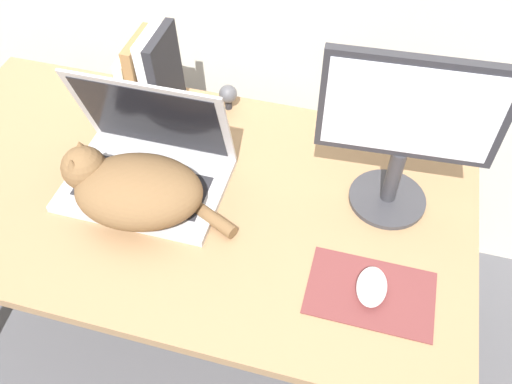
# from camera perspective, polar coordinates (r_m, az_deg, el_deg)

# --- Properties ---
(desk) EXTENTS (1.44, 0.78, 0.71)m
(desk) POSITION_cam_1_polar(r_m,az_deg,el_deg) (1.41, -7.72, -1.59)
(desk) COLOR #93704C
(desk) RESTS_ON ground_plane
(laptop) EXTENTS (0.39, 0.28, 0.28)m
(laptop) POSITION_cam_1_polar(r_m,az_deg,el_deg) (1.36, -11.36, 2.87)
(laptop) COLOR #B7B7BC
(laptop) RESTS_ON desk
(cat) EXTENTS (0.43, 0.26, 0.15)m
(cat) POSITION_cam_1_polar(r_m,az_deg,el_deg) (1.29, -12.85, 0.38)
(cat) COLOR brown
(cat) RESTS_ON desk
(external_monitor) EXTENTS (0.38, 0.19, 0.41)m
(external_monitor) POSITION_cam_1_polar(r_m,az_deg,el_deg) (1.20, 15.57, 6.40)
(external_monitor) COLOR #333338
(external_monitor) RESTS_ON desk
(mousepad) EXTENTS (0.27, 0.17, 0.00)m
(mousepad) POSITION_cam_1_polar(r_m,az_deg,el_deg) (1.20, 11.96, -10.32)
(mousepad) COLOR brown
(mousepad) RESTS_ON desk
(computer_mouse) EXTENTS (0.06, 0.10, 0.03)m
(computer_mouse) POSITION_cam_1_polar(r_m,az_deg,el_deg) (1.19, 12.08, -9.71)
(computer_mouse) COLOR silver
(computer_mouse) RESTS_ON mousepad
(book_row) EXTENTS (0.13, 0.16, 0.25)m
(book_row) POSITION_cam_1_polar(r_m,az_deg,el_deg) (1.52, -11.05, 11.85)
(book_row) COLOR beige
(book_row) RESTS_ON desk
(webcam) EXTENTS (0.05, 0.05, 0.08)m
(webcam) POSITION_cam_1_polar(r_m,az_deg,el_deg) (1.54, -2.95, 10.20)
(webcam) COLOR #232328
(webcam) RESTS_ON desk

